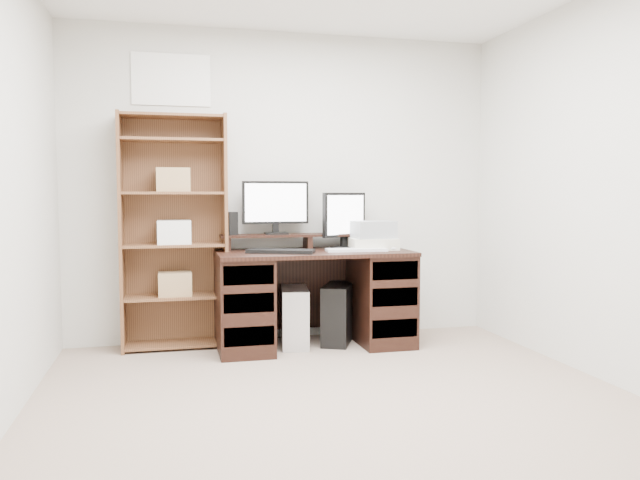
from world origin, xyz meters
name	(u,v)px	position (x,y,z in m)	size (l,w,h in m)	color
room	(356,183)	(0.00, 0.00, 1.25)	(3.54, 4.04, 2.54)	gray
desk	(314,297)	(0.16, 1.64, 0.39)	(1.50, 0.70, 0.75)	black
riser_shelf	(308,237)	(0.16, 1.85, 0.84)	(1.40, 0.22, 0.12)	black
monitor_wide	(276,205)	(-0.11, 1.85, 1.11)	(0.54, 0.14, 0.42)	black
monitor_small	(344,218)	(0.45, 1.79, 1.00)	(0.39, 0.23, 0.45)	black
speaker	(232,223)	(-0.45, 1.85, 0.96)	(0.07, 0.07, 0.18)	black
keyboard_black	(281,251)	(-0.13, 1.52, 0.76)	(0.50, 0.17, 0.03)	black
keyboard_white	(356,250)	(0.47, 1.52, 0.76)	(0.47, 0.14, 0.02)	silver
mouse	(393,248)	(0.77, 1.53, 0.77)	(0.08, 0.05, 0.03)	silver
printer	(373,244)	(0.65, 1.65, 0.80)	(0.36, 0.27, 0.09)	beige
basket	(373,230)	(0.65, 1.65, 0.91)	(0.32, 0.23, 0.14)	#8E9498
tower_silver	(295,317)	(0.01, 1.68, 0.23)	(0.20, 0.46, 0.46)	silver
tower_black	(338,314)	(0.37, 1.70, 0.23)	(0.38, 0.51, 0.47)	black
bookshelf	(174,230)	(-0.90, 1.86, 0.92)	(0.80, 0.30, 1.80)	brown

